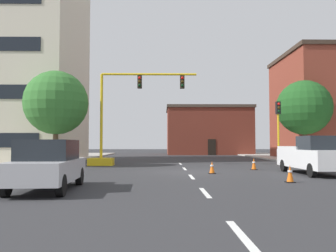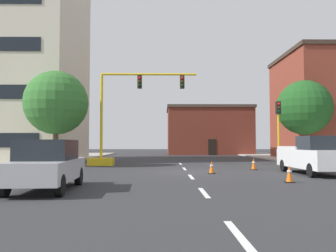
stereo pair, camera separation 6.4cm
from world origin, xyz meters
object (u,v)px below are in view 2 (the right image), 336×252
(tree_left_near, at_px, (56,103))
(sedan_silver_near_left, at_px, (47,164))
(tree_right_mid, at_px, (304,108))
(traffic_light_pole_right, at_px, (278,118))
(traffic_cone_roadside_a, at_px, (289,174))
(traffic_signal_gantry, at_px, (114,136))
(pickup_truck_white, at_px, (313,156))
(traffic_cone_roadside_c, at_px, (212,167))
(traffic_cone_roadside_b, at_px, (254,164))

(tree_left_near, height_order, sedan_silver_near_left, tree_left_near)
(tree_right_mid, height_order, sedan_silver_near_left, tree_right_mid)
(traffic_light_pole_right, relative_size, tree_left_near, 0.71)
(traffic_cone_roadside_a, bearing_deg, traffic_signal_gantry, 127.30)
(tree_right_mid, relative_size, tree_left_near, 1.06)
(traffic_cone_roadside_a, bearing_deg, pickup_truck_white, 55.78)
(traffic_light_pole_right, xyz_separation_m, sedan_silver_near_left, (-12.79, -14.50, -2.64))
(traffic_light_pole_right, relative_size, traffic_cone_roadside_c, 7.10)
(traffic_signal_gantry, xyz_separation_m, traffic_light_pole_right, (12.37, 0.65, 1.35))
(traffic_cone_roadside_c, bearing_deg, traffic_signal_gantry, 130.62)
(traffic_cone_roadside_b, xyz_separation_m, traffic_cone_roadside_c, (-2.95, -2.74, -0.02))
(sedan_silver_near_left, relative_size, traffic_cone_roadside_c, 6.79)
(traffic_signal_gantry, relative_size, pickup_truck_white, 1.46)
(traffic_signal_gantry, xyz_separation_m, pickup_truck_white, (11.50, -7.67, -1.20))
(traffic_cone_roadside_b, bearing_deg, traffic_cone_roadside_a, -92.57)
(tree_left_near, distance_m, traffic_cone_roadside_a, 16.96)
(tree_left_near, xyz_separation_m, traffic_cone_roadside_b, (13.09, -3.27, -4.11))
(tree_right_mid, bearing_deg, pickup_truck_white, -109.93)
(tree_left_near, bearing_deg, traffic_cone_roadside_a, -39.07)
(pickup_truck_white, relative_size, traffic_cone_roadside_c, 8.05)
(tree_left_near, bearing_deg, traffic_signal_gantry, 17.20)
(traffic_signal_gantry, xyz_separation_m, traffic_cone_roadside_b, (9.15, -4.49, -1.82))
(pickup_truck_white, xyz_separation_m, traffic_cone_roadside_c, (-5.29, 0.44, -0.64))
(sedan_silver_near_left, bearing_deg, traffic_light_pole_right, 48.59)
(traffic_light_pole_right, height_order, traffic_cone_roadside_c, traffic_light_pole_right)
(traffic_signal_gantry, distance_m, traffic_cone_roadside_c, 9.70)
(tree_left_near, height_order, traffic_cone_roadside_a, tree_left_near)
(pickup_truck_white, distance_m, traffic_cone_roadside_b, 4.00)
(tree_left_near, relative_size, traffic_cone_roadside_a, 9.22)
(traffic_signal_gantry, height_order, sedan_silver_near_left, traffic_signal_gantry)
(tree_left_near, distance_m, traffic_cone_roadside_b, 14.11)
(pickup_truck_white, height_order, traffic_cone_roadside_c, pickup_truck_white)
(pickup_truck_white, bearing_deg, tree_right_mid, 70.07)
(traffic_light_pole_right, xyz_separation_m, tree_left_near, (-16.31, -1.87, 0.94))
(tree_right_mid, height_order, tree_left_near, tree_right_mid)
(pickup_truck_white, bearing_deg, traffic_cone_roadside_a, -124.22)
(traffic_cone_roadside_a, bearing_deg, traffic_cone_roadside_c, 121.08)
(tree_left_near, bearing_deg, sedan_silver_near_left, -74.39)
(tree_left_near, relative_size, pickup_truck_white, 1.23)
(traffic_signal_gantry, height_order, traffic_cone_roadside_c, traffic_signal_gantry)
(tree_left_near, relative_size, traffic_cone_roadside_c, 9.94)
(traffic_light_pole_right, relative_size, sedan_silver_near_left, 1.05)
(traffic_cone_roadside_c, bearing_deg, traffic_light_pole_right, 51.94)
(traffic_light_pole_right, xyz_separation_m, traffic_cone_roadside_a, (-3.54, -12.24, -3.17))
(pickup_truck_white, bearing_deg, tree_left_near, 157.33)
(traffic_light_pole_right, distance_m, traffic_cone_roadside_c, 10.50)
(pickup_truck_white, bearing_deg, traffic_cone_roadside_c, 175.27)
(tree_right_mid, xyz_separation_m, tree_left_near, (-19.94, -5.95, -0.29))
(traffic_cone_roadside_a, bearing_deg, sedan_silver_near_left, -166.26)
(traffic_signal_gantry, height_order, traffic_cone_roadside_a, traffic_signal_gantry)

